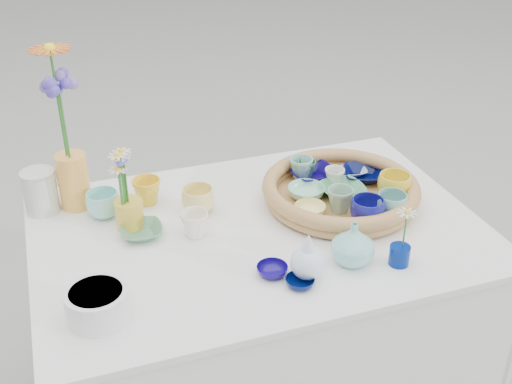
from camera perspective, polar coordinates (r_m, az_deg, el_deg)
name	(u,v)px	position (r m, az deg, el deg)	size (l,w,h in m)	color
wicker_tray	(340,191)	(1.95, 7.51, 0.05)	(0.47, 0.47, 0.08)	#976335
tray_ceramic_0	(312,174)	(2.05, 4.99, 1.65)	(0.14, 0.14, 0.03)	#08014A
tray_ceramic_1	(364,175)	(2.06, 9.59, 1.54)	(0.13, 0.13, 0.03)	#030836
tray_ceramic_2	(394,186)	(1.96, 12.17, 0.49)	(0.10, 0.10, 0.08)	yellow
tray_ceramic_3	(342,191)	(1.96, 7.68, 0.11)	(0.13, 0.13, 0.03)	#539D72
tray_ceramic_4	(340,200)	(1.87, 7.48, -0.72)	(0.08, 0.08, 0.07)	#86B094
tray_ceramic_5	(306,192)	(1.94, 4.48, -0.01)	(0.11, 0.11, 0.04)	#9CE5C0
tray_ceramic_6	(301,168)	(2.04, 4.02, 2.11)	(0.08, 0.08, 0.07)	#8DC6B5
tray_ceramic_7	(334,177)	(2.01, 6.98, 1.31)	(0.06, 0.06, 0.06)	white
tray_ceramic_8	(353,171)	(2.09, 8.64, 1.82)	(0.08, 0.08, 0.02)	#A1BEF4
tray_ceramic_9	(367,211)	(1.82, 9.87, -1.71)	(0.10, 0.10, 0.08)	navy
tray_ceramic_10	(310,210)	(1.86, 4.82, -1.59)	(0.09, 0.09, 0.03)	#FFEE8D
tray_ceramic_11	(391,205)	(1.87, 11.95, -1.14)	(0.09, 0.09, 0.07)	#6FB4AD
tray_ceramic_12	(307,169)	(2.05, 4.51, 2.07)	(0.06, 0.06, 0.06)	#2D744D
loose_ceramic_0	(147,191)	(1.96, -9.67, 0.06)	(0.09, 0.09, 0.08)	yellow
loose_ceramic_1	(198,200)	(1.90, -5.16, -0.71)	(0.10, 0.10, 0.08)	#FFE382
loose_ceramic_2	(142,231)	(1.82, -10.14, -3.47)	(0.12, 0.12, 0.03)	#56926B
loose_ceramic_3	(195,224)	(1.79, -5.48, -2.86)	(0.08, 0.08, 0.07)	white
loose_ceramic_4	(272,270)	(1.64, 1.45, -6.98)	(0.08, 0.08, 0.03)	#110468
loose_ceramic_5	(103,204)	(1.92, -13.43, -1.08)	(0.10, 0.10, 0.08)	#96E4DB
loose_ceramic_6	(300,282)	(1.61, 3.94, -8.00)	(0.07, 0.07, 0.02)	#030F44
fluted_bowl	(97,304)	(1.54, -13.91, -9.67)	(0.15, 0.15, 0.08)	white
bud_vase_paleblue	(308,255)	(1.61, 4.64, -5.61)	(0.09, 0.09, 0.13)	white
bud_vase_seafoam	(353,243)	(1.68, 8.62, -4.54)	(0.11, 0.11, 0.12)	#80CFCA
bud_vase_cobalt	(399,255)	(1.71, 12.62, -5.50)	(0.05, 0.05, 0.05)	navy
single_daisy	(405,229)	(1.68, 13.10, -3.23)	(0.06, 0.06, 0.12)	silver
tall_vase_yellow	(74,181)	(1.97, -15.90, 0.95)	(0.09, 0.09, 0.17)	#FFAE47
gerbera	(59,105)	(1.87, -17.13, 7.44)	(0.13, 0.13, 0.33)	orange
hydrangea	(64,124)	(1.87, -16.67, 5.83)	(0.08, 0.08, 0.29)	#7862BC
white_pitcher	(40,192)	(1.98, -18.63, 0.04)	(0.14, 0.10, 0.13)	silver
daisy_cup	(130,214)	(1.85, -11.18, -1.93)	(0.08, 0.08, 0.09)	gold
daisy_posy	(120,178)	(1.78, -11.99, 1.24)	(0.08, 0.08, 0.16)	white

